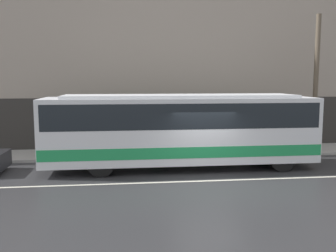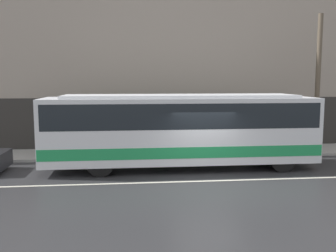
# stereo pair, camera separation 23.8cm
# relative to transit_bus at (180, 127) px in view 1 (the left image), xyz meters

# --- Properties ---
(ground_plane) EXTENTS (60.00, 60.00, 0.00)m
(ground_plane) POSITION_rel_transit_bus_xyz_m (0.75, -2.22, -1.77)
(ground_plane) COLOR #2D2D30
(sidewalk) EXTENTS (60.00, 2.72, 0.13)m
(sidewalk) POSITION_rel_transit_bus_xyz_m (0.75, 3.14, -1.70)
(sidewalk) COLOR #A09E99
(sidewalk) RESTS_ON ground_plane
(building_facade) EXTENTS (60.00, 0.35, 13.59)m
(building_facade) POSITION_rel_transit_bus_xyz_m (0.75, 4.64, 4.81)
(building_facade) COLOR gray
(building_facade) RESTS_ON ground_plane
(lane_stripe) EXTENTS (54.00, 0.14, 0.01)m
(lane_stripe) POSITION_rel_transit_bus_xyz_m (0.75, -2.22, -1.76)
(lane_stripe) COLOR beige
(lane_stripe) RESTS_ON ground_plane
(transit_bus) EXTENTS (11.39, 2.60, 3.14)m
(transit_bus) POSITION_rel_transit_bus_xyz_m (0.00, 0.00, 0.00)
(transit_bus) COLOR silver
(transit_bus) RESTS_ON ground_plane
(utility_pole_near) EXTENTS (0.25, 0.25, 6.88)m
(utility_pole_near) POSITION_rel_transit_bus_xyz_m (7.33, 2.47, 1.80)
(utility_pole_near) COLOR brown
(utility_pole_near) RESTS_ON sidewalk
(pedestrian_waiting) EXTENTS (0.36, 0.36, 1.68)m
(pedestrian_waiting) POSITION_rel_transit_bus_xyz_m (-0.68, 3.54, -0.86)
(pedestrian_waiting) COLOR #1E5933
(pedestrian_waiting) RESTS_ON sidewalk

